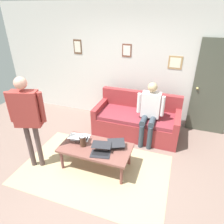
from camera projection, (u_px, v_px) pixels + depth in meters
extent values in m
plane|color=#7D655B|center=(99.00, 175.00, 3.43)|extent=(7.68, 7.68, 0.00)
cube|color=tan|center=(94.00, 169.00, 3.55)|extent=(2.57, 1.62, 0.01)
cube|color=silver|center=(133.00, 66.00, 4.64)|extent=(7.04, 0.10, 2.70)
cube|color=brown|center=(127.00, 50.00, 4.49)|extent=(0.22, 0.02, 0.29)
cube|color=silver|center=(127.00, 51.00, 4.48)|extent=(0.16, 0.00, 0.22)
cube|color=#A58051|center=(175.00, 63.00, 4.26)|extent=(0.29, 0.02, 0.28)
cube|color=silver|center=(175.00, 63.00, 4.25)|extent=(0.22, 0.00, 0.21)
cube|color=brown|center=(78.00, 47.00, 4.84)|extent=(0.21, 0.02, 0.34)
cube|color=silver|center=(77.00, 47.00, 4.84)|extent=(0.16, 0.00, 0.26)
cube|color=#464A3D|center=(213.00, 89.00, 4.20)|extent=(0.82, 0.05, 2.05)
sphere|color=tan|center=(197.00, 88.00, 4.26)|extent=(0.06, 0.06, 0.06)
cube|color=maroon|center=(136.00, 125.00, 4.48)|extent=(1.82, 0.86, 0.42)
cube|color=maroon|center=(137.00, 116.00, 4.35)|extent=(1.58, 0.78, 0.08)
cube|color=maroon|center=(141.00, 101.00, 4.58)|extent=(1.82, 0.14, 0.46)
cube|color=maroon|center=(178.00, 119.00, 4.09)|extent=(0.12, 0.86, 0.20)
cube|color=maroon|center=(101.00, 107.00, 4.59)|extent=(0.12, 0.86, 0.20)
cube|color=brown|center=(96.00, 148.00, 3.44)|extent=(1.22, 0.63, 0.04)
cylinder|color=brown|center=(121.00, 175.00, 3.17)|extent=(0.05, 0.05, 0.39)
cylinder|color=brown|center=(62.00, 160.00, 3.49)|extent=(0.05, 0.05, 0.39)
cylinder|color=brown|center=(129.00, 155.00, 3.59)|extent=(0.05, 0.05, 0.39)
cylinder|color=brown|center=(76.00, 143.00, 3.91)|extent=(0.05, 0.05, 0.39)
cube|color=#28282D|center=(100.00, 154.00, 3.26)|extent=(0.36, 0.27, 0.01)
cube|color=black|center=(101.00, 153.00, 3.27)|extent=(0.29, 0.18, 0.00)
cube|color=#28282D|center=(102.00, 145.00, 3.31)|extent=(0.35, 0.26, 0.02)
cube|color=white|center=(101.00, 145.00, 3.31)|extent=(0.32, 0.23, 0.02)
cube|color=#28282D|center=(116.00, 145.00, 3.47)|extent=(0.35, 0.31, 0.01)
cube|color=black|center=(116.00, 145.00, 3.46)|extent=(0.27, 0.21, 0.00)
cube|color=#28282D|center=(116.00, 143.00, 3.36)|extent=(0.34, 0.29, 0.07)
cube|color=black|center=(116.00, 143.00, 3.36)|extent=(0.31, 0.26, 0.06)
cube|color=silver|center=(81.00, 138.00, 3.67)|extent=(0.36, 0.28, 0.01)
cube|color=black|center=(80.00, 138.00, 3.65)|extent=(0.29, 0.18, 0.00)
cube|color=silver|center=(78.00, 136.00, 3.51)|extent=(0.36, 0.27, 0.03)
cube|color=#B3DCEE|center=(78.00, 136.00, 3.51)|extent=(0.32, 0.24, 0.02)
cylinder|color=#4C3323|center=(83.00, 141.00, 3.42)|extent=(0.11, 0.11, 0.19)
cylinder|color=#B7B7BC|center=(82.00, 136.00, 3.38)|extent=(0.11, 0.11, 0.02)
sphere|color=#B2B2B7|center=(82.00, 135.00, 3.37)|extent=(0.03, 0.03, 0.03)
cube|color=black|center=(79.00, 140.00, 3.44)|extent=(0.01, 0.01, 0.13)
cylinder|color=#544342|center=(30.00, 146.00, 3.47)|extent=(0.09, 0.09, 0.84)
cylinder|color=#544342|center=(39.00, 146.00, 3.46)|extent=(0.09, 0.09, 0.84)
cube|color=#9A3530|center=(26.00, 109.00, 3.13)|extent=(0.46, 0.30, 0.60)
cylinder|color=#9A3530|center=(10.00, 107.00, 3.12)|extent=(0.10, 0.10, 0.51)
cylinder|color=#9A3530|center=(42.00, 107.00, 3.11)|extent=(0.10, 0.10, 0.51)
sphere|color=tan|center=(20.00, 83.00, 2.93)|extent=(0.19, 0.19, 0.19)
cylinder|color=#333C46|center=(150.00, 138.00, 3.97)|extent=(0.10, 0.10, 0.50)
cylinder|color=#333C46|center=(141.00, 136.00, 4.02)|extent=(0.10, 0.10, 0.50)
cylinder|color=#333C46|center=(152.00, 121.00, 3.98)|extent=(0.12, 0.40, 0.12)
cylinder|color=#333C46|center=(144.00, 119.00, 4.03)|extent=(0.12, 0.40, 0.12)
cube|color=silver|center=(151.00, 105.00, 4.03)|extent=(0.37, 0.20, 0.52)
cylinder|color=silver|center=(163.00, 106.00, 3.91)|extent=(0.08, 0.08, 0.42)
cylinder|color=silver|center=(139.00, 103.00, 4.05)|extent=(0.08, 0.08, 0.42)
sphere|color=tan|center=(153.00, 87.00, 3.86)|extent=(0.19, 0.19, 0.19)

